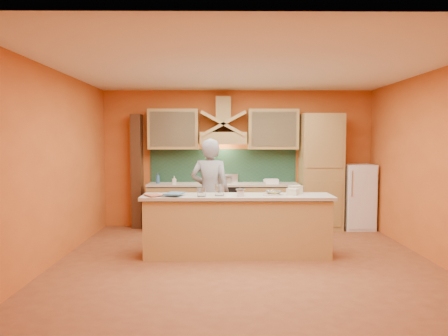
{
  "coord_description": "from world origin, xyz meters",
  "views": [
    {
      "loc": [
        -0.35,
        -5.74,
        1.78
      ],
      "look_at": [
        -0.3,
        0.9,
        1.32
      ],
      "focal_mm": 32.0,
      "sensor_mm": 36.0,
      "label": 1
    }
  ],
  "objects_px": {
    "mixing_bowl": "(273,193)",
    "stove": "(223,207)",
    "person": "(210,192)",
    "fridge": "(357,197)",
    "kitchen_scale": "(241,193)"
  },
  "relations": [
    {
      "from": "mixing_bowl",
      "to": "fridge",
      "type": "bearing_deg",
      "value": 43.6
    },
    {
      "from": "kitchen_scale",
      "to": "fridge",
      "type": "bearing_deg",
      "value": 41.15
    },
    {
      "from": "fridge",
      "to": "kitchen_scale",
      "type": "distance_m",
      "value": 3.21
    },
    {
      "from": "person",
      "to": "mixing_bowl",
      "type": "height_order",
      "value": "person"
    },
    {
      "from": "fridge",
      "to": "mixing_bowl",
      "type": "xyz_separation_m",
      "value": [
        -1.94,
        -1.85,
        0.33
      ]
    },
    {
      "from": "fridge",
      "to": "kitchen_scale",
      "type": "bearing_deg",
      "value": -140.29
    },
    {
      "from": "fridge",
      "to": "kitchen_scale",
      "type": "relative_size",
      "value": 12.21
    },
    {
      "from": "stove",
      "to": "mixing_bowl",
      "type": "relative_size",
      "value": 3.66
    },
    {
      "from": "kitchen_scale",
      "to": "mixing_bowl",
      "type": "distance_m",
      "value": 0.55
    },
    {
      "from": "stove",
      "to": "kitchen_scale",
      "type": "distance_m",
      "value": 2.12
    },
    {
      "from": "fridge",
      "to": "kitchen_scale",
      "type": "height_order",
      "value": "fridge"
    },
    {
      "from": "mixing_bowl",
      "to": "stove",
      "type": "bearing_deg",
      "value": 112.25
    },
    {
      "from": "person",
      "to": "mixing_bowl",
      "type": "distance_m",
      "value": 1.15
    },
    {
      "from": "person",
      "to": "kitchen_scale",
      "type": "height_order",
      "value": "person"
    },
    {
      "from": "stove",
      "to": "person",
      "type": "relative_size",
      "value": 0.5
    }
  ]
}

